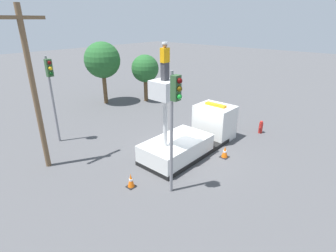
{
  "coord_description": "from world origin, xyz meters",
  "views": [
    {
      "loc": [
        -11.0,
        -8.34,
        7.33
      ],
      "look_at": [
        -2.63,
        -0.89,
        2.75
      ],
      "focal_mm": 28.0,
      "sensor_mm": 36.0,
      "label": 1
    }
  ],
  "objects_px": {
    "fire_hydrant": "(261,127)",
    "bucket_truck": "(193,135)",
    "utility_pole": "(33,87)",
    "traffic_light_pole": "(174,111)",
    "tree_left_bg": "(102,60)",
    "traffic_light_across": "(51,84)",
    "worker": "(165,62)",
    "tree_right_bg": "(145,69)",
    "traffic_cone_curbside": "(225,152)",
    "traffic_cone_rear": "(131,181)"
  },
  "relations": [
    {
      "from": "fire_hydrant",
      "to": "bucket_truck",
      "type": "bearing_deg",
      "value": 158.22
    },
    {
      "from": "fire_hydrant",
      "to": "utility_pole",
      "type": "height_order",
      "value": "utility_pole"
    },
    {
      "from": "traffic_light_pole",
      "to": "tree_left_bg",
      "type": "distance_m",
      "value": 15.05
    },
    {
      "from": "traffic_light_across",
      "to": "fire_hydrant",
      "type": "bearing_deg",
      "value": -42.32
    },
    {
      "from": "worker",
      "to": "tree_right_bg",
      "type": "bearing_deg",
      "value": 51.0
    },
    {
      "from": "bucket_truck",
      "to": "fire_hydrant",
      "type": "bearing_deg",
      "value": -21.78
    },
    {
      "from": "worker",
      "to": "fire_hydrant",
      "type": "distance_m",
      "value": 9.33
    },
    {
      "from": "traffic_cone_curbside",
      "to": "tree_left_bg",
      "type": "bearing_deg",
      "value": 82.48
    },
    {
      "from": "tree_left_bg",
      "to": "tree_right_bg",
      "type": "relative_size",
      "value": 1.27
    },
    {
      "from": "bucket_truck",
      "to": "traffic_cone_rear",
      "type": "bearing_deg",
      "value": -178.16
    },
    {
      "from": "traffic_cone_rear",
      "to": "utility_pole",
      "type": "xyz_separation_m",
      "value": [
        -1.69,
        4.81,
        3.98
      ]
    },
    {
      "from": "fire_hydrant",
      "to": "tree_right_bg",
      "type": "distance_m",
      "value": 11.83
    },
    {
      "from": "bucket_truck",
      "to": "traffic_light_pole",
      "type": "relative_size",
      "value": 1.24
    },
    {
      "from": "traffic_light_pole",
      "to": "traffic_light_across",
      "type": "xyz_separation_m",
      "value": [
        -0.79,
        8.9,
        -0.1
      ]
    },
    {
      "from": "tree_left_bg",
      "to": "utility_pole",
      "type": "bearing_deg",
      "value": -141.39
    },
    {
      "from": "bucket_truck",
      "to": "traffic_light_pole",
      "type": "bearing_deg",
      "value": -154.65
    },
    {
      "from": "bucket_truck",
      "to": "traffic_light_pole",
      "type": "xyz_separation_m",
      "value": [
        -4.03,
        -1.91,
        2.99
      ]
    },
    {
      "from": "traffic_light_across",
      "to": "utility_pole",
      "type": "relative_size",
      "value": 0.67
    },
    {
      "from": "traffic_cone_curbside",
      "to": "traffic_light_pole",
      "type": "bearing_deg",
      "value": 179.22
    },
    {
      "from": "traffic_cone_rear",
      "to": "tree_right_bg",
      "type": "bearing_deg",
      "value": 43.24
    },
    {
      "from": "traffic_cone_curbside",
      "to": "tree_right_bg",
      "type": "xyz_separation_m",
      "value": [
        4.82,
        11.46,
        2.75
      ]
    },
    {
      "from": "bucket_truck",
      "to": "worker",
      "type": "xyz_separation_m",
      "value": [
        -2.47,
        0.0,
        4.6
      ]
    },
    {
      "from": "traffic_cone_rear",
      "to": "tree_right_bg",
      "type": "xyz_separation_m",
      "value": [
        10.27,
        9.66,
        2.73
      ]
    },
    {
      "from": "tree_left_bg",
      "to": "traffic_light_pole",
      "type": "bearing_deg",
      "value": -114.5
    },
    {
      "from": "traffic_light_across",
      "to": "tree_left_bg",
      "type": "height_order",
      "value": "tree_left_bg"
    },
    {
      "from": "worker",
      "to": "tree_right_bg",
      "type": "xyz_separation_m",
      "value": [
        7.69,
        9.49,
        -2.43
      ]
    },
    {
      "from": "worker",
      "to": "tree_left_bg",
      "type": "distance_m",
      "value": 12.78
    },
    {
      "from": "bucket_truck",
      "to": "fire_hydrant",
      "type": "height_order",
      "value": "bucket_truck"
    },
    {
      "from": "bucket_truck",
      "to": "tree_left_bg",
      "type": "distance_m",
      "value": 12.37
    },
    {
      "from": "worker",
      "to": "utility_pole",
      "type": "bearing_deg",
      "value": 132.57
    },
    {
      "from": "fire_hydrant",
      "to": "traffic_light_pole",
      "type": "bearing_deg",
      "value": 179.22
    },
    {
      "from": "traffic_light_pole",
      "to": "traffic_cone_rear",
      "type": "height_order",
      "value": "traffic_light_pole"
    },
    {
      "from": "tree_right_bg",
      "to": "worker",
      "type": "bearing_deg",
      "value": -129.0
    },
    {
      "from": "fire_hydrant",
      "to": "utility_pole",
      "type": "relative_size",
      "value": 0.11
    },
    {
      "from": "worker",
      "to": "utility_pole",
      "type": "xyz_separation_m",
      "value": [
        -4.26,
        4.64,
        -1.18
      ]
    },
    {
      "from": "fire_hydrant",
      "to": "worker",
      "type": "bearing_deg",
      "value": 164.95
    },
    {
      "from": "bucket_truck",
      "to": "tree_right_bg",
      "type": "distance_m",
      "value": 11.05
    },
    {
      "from": "worker",
      "to": "tree_right_bg",
      "type": "height_order",
      "value": "worker"
    },
    {
      "from": "traffic_light_pole",
      "to": "utility_pole",
      "type": "xyz_separation_m",
      "value": [
        -2.71,
        6.55,
        0.42
      ]
    },
    {
      "from": "bucket_truck",
      "to": "utility_pole",
      "type": "distance_m",
      "value": 8.87
    },
    {
      "from": "traffic_light_across",
      "to": "fire_hydrant",
      "type": "relative_size",
      "value": 5.95
    },
    {
      "from": "fire_hydrant",
      "to": "tree_right_bg",
      "type": "relative_size",
      "value": 0.21
    },
    {
      "from": "worker",
      "to": "traffic_cone_curbside",
      "type": "relative_size",
      "value": 2.59
    },
    {
      "from": "tree_left_bg",
      "to": "tree_right_bg",
      "type": "bearing_deg",
      "value": -37.35
    },
    {
      "from": "traffic_light_pole",
      "to": "traffic_light_across",
      "type": "distance_m",
      "value": 8.94
    },
    {
      "from": "traffic_light_pole",
      "to": "traffic_cone_rear",
      "type": "relative_size",
      "value": 7.74
    },
    {
      "from": "traffic_cone_curbside",
      "to": "tree_left_bg",
      "type": "xyz_separation_m",
      "value": [
        1.82,
        13.76,
        3.63
      ]
    },
    {
      "from": "traffic_light_across",
      "to": "worker",
      "type": "bearing_deg",
      "value": -71.46
    },
    {
      "from": "traffic_light_across",
      "to": "traffic_cone_curbside",
      "type": "distance_m",
      "value": 10.94
    },
    {
      "from": "bucket_truck",
      "to": "traffic_cone_rear",
      "type": "xyz_separation_m",
      "value": [
        -5.05,
        -0.16,
        -0.57
      ]
    }
  ]
}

